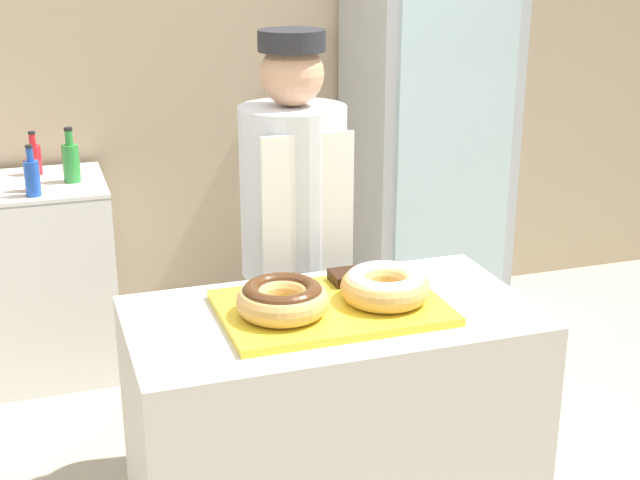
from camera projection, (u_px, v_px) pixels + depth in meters
wall_back at (186, 57)px, 4.26m from camera, size 8.00×0.06×2.70m
display_counter at (331, 451)px, 2.64m from camera, size 1.14×0.62×0.90m
serving_tray at (331, 308)px, 2.49m from camera, size 0.62×0.42×0.02m
donut_chocolate_glaze at (282, 298)px, 2.40m from camera, size 0.25×0.25×0.09m
donut_light_glaze at (385, 285)px, 2.49m from camera, size 0.25×0.25×0.09m
brownie_back_left at (283, 285)px, 2.58m from camera, size 0.10×0.10×0.03m
brownie_back_right at (347, 277)px, 2.64m from camera, size 0.10×0.10×0.03m
baker_person at (294, 253)px, 3.10m from camera, size 0.36×0.36×1.62m
beverage_fridge at (427, 138)px, 4.39m from camera, size 0.71×0.63×1.90m
chest_freezer at (0, 282)px, 3.94m from camera, size 0.97×0.59×0.89m
bottle_green at (71, 161)px, 3.84m from camera, size 0.07×0.07×0.24m
bottle_red at (34, 158)px, 3.97m from camera, size 0.06×0.06×0.19m
bottle_blue at (32, 176)px, 3.64m from camera, size 0.06×0.06×0.21m
bottle_red_b at (32, 174)px, 3.71m from camera, size 0.06×0.06×0.19m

